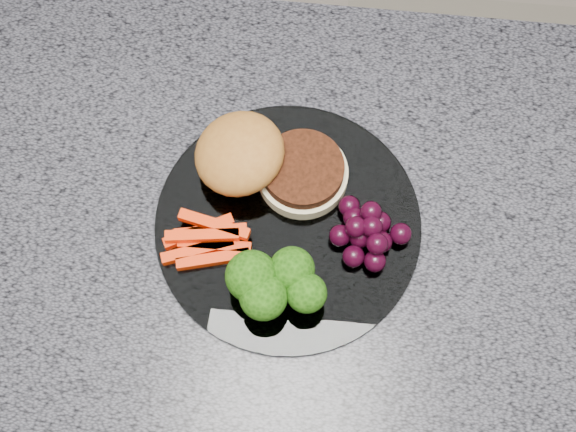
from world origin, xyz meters
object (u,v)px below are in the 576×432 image
Objects in this scene: island_cabinet at (322,360)px; grape_bunch at (367,232)px; burger at (262,162)px; plate at (288,224)px.

island_cabinet is 0.49m from grape_bunch.
island_cabinet is at bearing -122.54° from grape_bunch.
grape_bunch is (0.02, 0.03, 0.49)m from island_cabinet.
island_cabinet is at bearing -49.64° from burger.
burger is 0.12m from grape_bunch.
grape_bunch reaches higher than island_cabinet.
burger is at bearing 119.99° from plate.
plate is 3.29× the size of grape_bunch.
island_cabinet is 4.62× the size of plate.
plate is at bearing 145.24° from island_cabinet.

